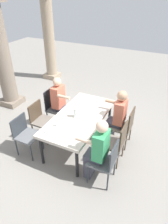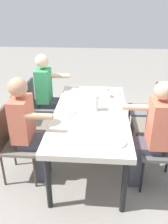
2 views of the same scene
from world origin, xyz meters
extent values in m
plane|color=gray|center=(0.00, 0.00, 0.00)|extent=(16.00, 16.00, 0.00)
cube|color=beige|center=(0.00, 0.00, 0.70)|extent=(1.90, 0.93, 0.06)
cylinder|color=black|center=(-0.87, 0.39, 0.34)|extent=(0.06, 0.06, 0.67)
cylinder|color=black|center=(0.87, 0.39, 0.34)|extent=(0.06, 0.06, 0.67)
cylinder|color=black|center=(-0.87, -0.39, 0.34)|extent=(0.06, 0.06, 0.67)
cylinder|color=black|center=(0.87, -0.39, 0.34)|extent=(0.06, 0.06, 0.67)
cube|color=#5B5E61|center=(-0.73, 0.81, 0.44)|extent=(0.44, 0.44, 0.04)
cube|color=#2D3338|center=(-0.73, 1.01, 0.65)|extent=(0.42, 0.03, 0.40)
cylinder|color=#2D3338|center=(-0.92, 0.62, 0.21)|extent=(0.03, 0.03, 0.43)
cylinder|color=#2D3338|center=(-0.54, 0.62, 0.21)|extent=(0.03, 0.03, 0.43)
cylinder|color=#2D3338|center=(-0.92, 1.00, 0.21)|extent=(0.03, 0.03, 0.43)
cylinder|color=#2D3338|center=(-0.54, 1.00, 0.21)|extent=(0.03, 0.03, 0.43)
cube|color=#5B5E61|center=(-0.73, -0.81, 0.46)|extent=(0.44, 0.44, 0.04)
cube|color=#2D3338|center=(-0.73, -1.01, 0.66)|extent=(0.42, 0.03, 0.41)
cylinder|color=#2D3338|center=(-0.54, -0.62, 0.22)|extent=(0.03, 0.03, 0.44)
cylinder|color=#2D3338|center=(-0.92, -0.62, 0.22)|extent=(0.03, 0.03, 0.44)
cylinder|color=#2D3338|center=(-0.54, -1.00, 0.22)|extent=(0.03, 0.03, 0.44)
cylinder|color=#2D3338|center=(-0.92, -1.00, 0.22)|extent=(0.03, 0.03, 0.44)
cube|color=#6A6158|center=(-0.19, 0.81, 0.46)|extent=(0.44, 0.44, 0.04)
cube|color=#473828|center=(-0.19, 1.01, 0.67)|extent=(0.42, 0.03, 0.42)
cylinder|color=#473828|center=(-0.38, 0.62, 0.22)|extent=(0.03, 0.03, 0.44)
cylinder|color=#473828|center=(0.00, 0.62, 0.22)|extent=(0.03, 0.03, 0.44)
cylinder|color=#473828|center=(-0.38, 1.00, 0.22)|extent=(0.03, 0.03, 0.44)
cylinder|color=#473828|center=(0.00, 1.00, 0.22)|extent=(0.03, 0.03, 0.44)
cube|color=#6A6158|center=(-0.19, -0.81, 0.45)|extent=(0.44, 0.44, 0.04)
cube|color=#473828|center=(-0.19, -1.01, 0.68)|extent=(0.42, 0.03, 0.47)
cylinder|color=#473828|center=(0.00, -0.62, 0.21)|extent=(0.03, 0.03, 0.43)
cylinder|color=#473828|center=(-0.38, -0.62, 0.21)|extent=(0.03, 0.03, 0.43)
cylinder|color=#473828|center=(0.00, -1.00, 0.21)|extent=(0.03, 0.03, 0.43)
cylinder|color=#473828|center=(-0.38, -1.00, 0.21)|extent=(0.03, 0.03, 0.43)
cube|color=#4F4F50|center=(0.39, 0.81, 0.46)|extent=(0.44, 0.44, 0.04)
cube|color=black|center=(0.39, 1.01, 0.71)|extent=(0.42, 0.03, 0.49)
cylinder|color=black|center=(0.20, 0.62, 0.22)|extent=(0.03, 0.03, 0.45)
cylinder|color=black|center=(0.58, 0.62, 0.22)|extent=(0.03, 0.03, 0.45)
cylinder|color=black|center=(0.20, 1.00, 0.22)|extent=(0.03, 0.03, 0.45)
cylinder|color=black|center=(0.58, 1.00, 0.22)|extent=(0.03, 0.03, 0.45)
cube|color=#6A6158|center=(0.39, -0.81, 0.45)|extent=(0.44, 0.44, 0.04)
cube|color=#473828|center=(0.39, -1.01, 0.68)|extent=(0.42, 0.03, 0.46)
cylinder|color=#473828|center=(0.58, -0.62, 0.22)|extent=(0.03, 0.03, 0.43)
cylinder|color=#473828|center=(0.20, -0.62, 0.22)|extent=(0.03, 0.03, 0.43)
cylinder|color=#473828|center=(0.58, -1.00, 0.22)|extent=(0.03, 0.03, 0.43)
cylinder|color=#473828|center=(0.20, -1.00, 0.22)|extent=(0.03, 0.03, 0.43)
cube|color=#3F3F4C|center=(-0.73, -0.57, 0.23)|extent=(0.24, 0.14, 0.46)
cube|color=#3F3F4C|center=(-0.73, -0.66, 0.51)|extent=(0.28, 0.32, 0.10)
cube|color=#389E60|center=(-0.73, -0.77, 0.82)|extent=(0.34, 0.20, 0.51)
sphere|color=beige|center=(-0.73, -0.77, 1.19)|extent=(0.21, 0.21, 0.21)
cylinder|color=beige|center=(-0.87, -0.53, 0.93)|extent=(0.07, 0.30, 0.07)
cube|color=#3F3F4C|center=(0.39, 0.56, 0.23)|extent=(0.24, 0.14, 0.46)
cube|color=#3F3F4C|center=(0.39, 0.65, 0.51)|extent=(0.28, 0.32, 0.10)
cube|color=#CC664C|center=(0.39, 0.76, 0.82)|extent=(0.34, 0.20, 0.52)
sphere|color=tan|center=(0.39, 0.76, 1.20)|extent=(0.19, 0.19, 0.19)
cylinder|color=tan|center=(0.25, 0.52, 0.94)|extent=(0.07, 0.30, 0.07)
cube|color=#3F3F4C|center=(0.39, -0.56, 0.23)|extent=(0.24, 0.14, 0.46)
cube|color=#3F3F4C|center=(0.39, -0.65, 0.51)|extent=(0.28, 0.32, 0.10)
cube|color=#CC664C|center=(0.39, -0.76, 0.81)|extent=(0.34, 0.20, 0.51)
sphere|color=tan|center=(0.39, -0.76, 1.19)|extent=(0.21, 0.21, 0.21)
cylinder|color=tan|center=(0.53, -0.52, 0.92)|extent=(0.07, 0.30, 0.07)
cube|color=gray|center=(0.72, 2.65, 0.08)|extent=(0.57, 0.57, 0.16)
cylinder|color=gray|center=(0.72, 2.65, 1.43)|extent=(0.44, 0.44, 2.54)
cube|color=tan|center=(2.92, 2.65, 0.08)|extent=(0.50, 0.50, 0.16)
cylinder|color=tan|center=(2.92, 2.65, 1.47)|extent=(0.38, 0.38, 2.61)
cylinder|color=white|center=(-0.67, 0.30, 0.74)|extent=(0.24, 0.24, 0.01)
torus|color=#A9CD91|center=(-0.67, 0.30, 0.75)|extent=(0.24, 0.24, 0.01)
cylinder|color=white|center=(-0.50, 0.20, 0.74)|extent=(0.06, 0.06, 0.00)
cylinder|color=white|center=(-0.50, 0.20, 0.78)|extent=(0.01, 0.01, 0.08)
sphere|color=#F2EFCC|center=(-0.50, 0.20, 0.86)|extent=(0.08, 0.08, 0.08)
cube|color=silver|center=(-0.82, 0.30, 0.74)|extent=(0.02, 0.17, 0.01)
cube|color=silver|center=(-0.52, 0.30, 0.74)|extent=(0.02, 0.17, 0.01)
cylinder|color=white|center=(0.02, -0.29, 0.74)|extent=(0.22, 0.22, 0.01)
torus|color=#A4C786|center=(0.02, -0.29, 0.75)|extent=(0.23, 0.23, 0.01)
cube|color=silver|center=(-0.13, -0.29, 0.74)|extent=(0.02, 0.17, 0.01)
cube|color=silver|center=(0.17, -0.29, 0.74)|extent=(0.03, 0.17, 0.01)
cylinder|color=white|center=(0.67, 0.28, 0.74)|extent=(0.25, 0.25, 0.01)
torus|color=#A4C786|center=(0.67, 0.28, 0.75)|extent=(0.25, 0.25, 0.01)
cube|color=silver|center=(0.52, 0.28, 0.74)|extent=(0.02, 0.17, 0.01)
cube|color=silver|center=(0.82, 0.28, 0.74)|extent=(0.02, 0.17, 0.01)
cylinder|color=white|center=(-0.06, 0.05, 0.84)|extent=(0.10, 0.10, 0.21)
cylinder|color=#EFEAC6|center=(-0.06, 0.05, 0.81)|extent=(0.09, 0.09, 0.14)
camera|label=1|loc=(-3.11, -1.60, 3.07)|focal=32.25mm
camera|label=2|loc=(2.70, 0.12, 2.06)|focal=37.88mm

